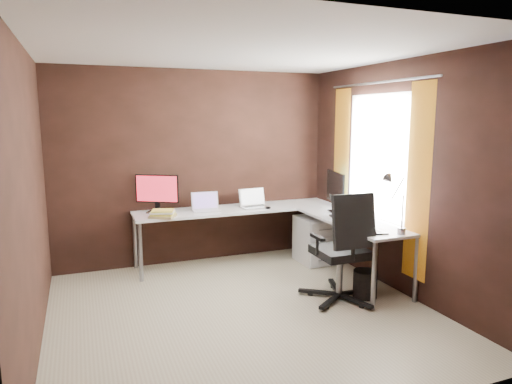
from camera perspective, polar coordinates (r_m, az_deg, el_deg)
room at (r=4.47m, az=2.03°, el=1.33°), size 3.60×3.60×2.50m
desk at (r=5.65m, az=2.75°, el=-3.13°), size 2.65×2.25×0.73m
drawer_pedestal at (r=6.10m, az=7.36°, el=-5.93°), size 0.42×0.50×0.60m
monitor_left at (r=5.75m, az=-12.27°, el=0.09°), size 0.49×0.29×0.47m
monitor_right at (r=5.69m, az=9.91°, el=0.31°), size 0.20×0.61×0.51m
laptop_white at (r=5.80m, az=-6.30°, el=-1.83°), size 0.36×0.27×0.23m
laptop_silver at (r=5.98m, az=-0.30°, el=-1.41°), size 0.37×0.27×0.24m
laptop_black_big at (r=5.38m, az=10.74°, el=-2.74°), size 0.38×0.46×0.27m
laptop_black_small at (r=4.85m, az=14.42°, el=-4.42°), size 0.23×0.28×0.17m
book_stack at (r=5.49m, az=-11.59°, el=-2.68°), size 0.36×0.33×0.09m
mouse_left at (r=5.53m, az=-10.93°, el=-2.86°), size 0.09×0.06×0.03m
mouse_corner at (r=5.86m, az=1.51°, el=-1.99°), size 0.08×0.06×0.03m
desk_lamp at (r=4.80m, az=16.84°, el=-0.45°), size 0.19×0.23×0.61m
office_chair at (r=4.89m, az=10.69°, el=-9.41°), size 0.65×0.65×1.16m
wastebasket at (r=5.09m, az=13.47°, el=-11.09°), size 0.30×0.30×0.29m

